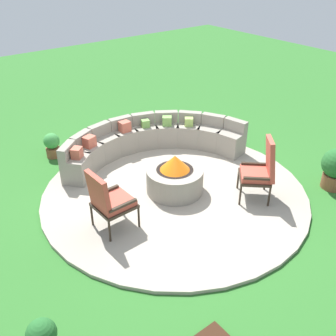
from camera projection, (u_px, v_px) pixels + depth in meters
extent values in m
plane|color=#2D6B28|center=(175.00, 193.00, 7.23)|extent=(24.00, 24.00, 0.00)
cylinder|color=#9E9384|center=(175.00, 192.00, 7.22)|extent=(4.84, 4.84, 0.06)
cylinder|color=gray|center=(175.00, 180.00, 7.09)|extent=(1.04, 1.04, 0.45)
cylinder|color=black|center=(175.00, 171.00, 6.99)|extent=(0.67, 0.67, 0.06)
cone|color=orange|center=(175.00, 163.00, 6.90)|extent=(0.54, 0.54, 0.28)
cube|color=gray|center=(231.00, 143.00, 8.33)|extent=(0.55, 0.59, 0.50)
cube|color=gray|center=(236.00, 125.00, 8.24)|extent=(0.26, 0.52, 0.24)
cube|color=gray|center=(210.00, 138.00, 8.56)|extent=(0.63, 0.65, 0.50)
cube|color=gray|center=(213.00, 120.00, 8.49)|extent=(0.37, 0.52, 0.24)
cube|color=gray|center=(189.00, 135.00, 8.69)|extent=(0.67, 0.67, 0.50)
cube|color=gray|center=(190.00, 117.00, 8.63)|extent=(0.45, 0.48, 0.24)
cube|color=gray|center=(167.00, 134.00, 8.71)|extent=(0.67, 0.65, 0.50)
cube|color=gray|center=(166.00, 117.00, 8.65)|extent=(0.51, 0.41, 0.24)
cube|color=gray|center=(145.00, 136.00, 8.63)|extent=(0.62, 0.59, 0.50)
cube|color=gray|center=(143.00, 118.00, 8.56)|extent=(0.53, 0.31, 0.24)
cube|color=gray|center=(125.00, 141.00, 8.44)|extent=(0.53, 0.48, 0.50)
cube|color=gray|center=(120.00, 123.00, 8.35)|extent=(0.51, 0.19, 0.24)
cube|color=gray|center=(106.00, 148.00, 8.15)|extent=(0.58, 0.54, 0.50)
cube|color=gray|center=(99.00, 130.00, 8.05)|extent=(0.52, 0.25, 0.24)
cube|color=gray|center=(89.00, 157.00, 7.80)|extent=(0.65, 0.62, 0.50)
cube|color=gray|center=(81.00, 139.00, 7.67)|extent=(0.52, 0.36, 0.24)
cube|color=gray|center=(77.00, 169.00, 7.40)|extent=(0.67, 0.67, 0.50)
cube|color=gray|center=(67.00, 151.00, 7.24)|extent=(0.48, 0.45, 0.24)
cube|color=#BC5B47|center=(77.00, 153.00, 7.22)|extent=(0.26, 0.26, 0.20)
cube|color=#BC5B47|center=(89.00, 142.00, 7.60)|extent=(0.26, 0.24, 0.22)
cube|color=#93B756|center=(189.00, 122.00, 8.48)|extent=(0.24, 0.23, 0.18)
cube|color=#BC5B47|center=(125.00, 126.00, 8.22)|extent=(0.22, 0.19, 0.22)
cube|color=#70A34C|center=(167.00, 121.00, 8.49)|extent=(0.26, 0.26, 0.20)
cube|color=#70A34C|center=(145.00, 124.00, 8.42)|extent=(0.20, 0.19, 0.16)
cylinder|color=#2D2319|center=(120.00, 202.00, 6.55)|extent=(0.04, 0.04, 0.38)
cylinder|color=#2D2319|center=(139.00, 217.00, 6.20)|extent=(0.04, 0.04, 0.38)
cylinder|color=#2D2319|center=(92.00, 215.00, 6.24)|extent=(0.04, 0.04, 0.38)
cylinder|color=#2D2319|center=(110.00, 231.00, 5.89)|extent=(0.04, 0.04, 0.38)
cube|color=#2D2319|center=(114.00, 205.00, 6.11)|extent=(0.60, 0.58, 0.05)
cube|color=#B24738|center=(114.00, 202.00, 6.08)|extent=(0.55, 0.54, 0.09)
cube|color=#B24738|center=(99.00, 193.00, 5.80)|extent=(0.16, 0.53, 0.63)
cube|color=#2D2319|center=(105.00, 191.00, 6.21)|extent=(0.50, 0.07, 0.04)
cube|color=#2D2319|center=(123.00, 205.00, 5.88)|extent=(0.50, 0.07, 0.04)
cylinder|color=#2D2319|center=(240.00, 195.00, 6.73)|extent=(0.04, 0.04, 0.38)
cylinder|color=#2D2319|center=(238.00, 179.00, 7.18)|extent=(0.04, 0.04, 0.38)
cylinder|color=#2D2319|center=(269.00, 197.00, 6.69)|extent=(0.04, 0.04, 0.38)
cylinder|color=#2D2319|center=(265.00, 181.00, 7.14)|extent=(0.04, 0.04, 0.38)
cube|color=#2D2319|center=(254.00, 178.00, 6.83)|extent=(0.77, 0.77, 0.05)
cube|color=#B24738|center=(255.00, 174.00, 6.79)|extent=(0.71, 0.71, 0.09)
cube|color=#B24738|center=(270.00, 159.00, 6.62)|extent=(0.42, 0.54, 0.77)
cube|color=#2D2319|center=(257.00, 178.00, 6.54)|extent=(0.37, 0.34, 0.04)
cube|color=#2D2319|center=(254.00, 164.00, 6.97)|extent=(0.37, 0.34, 0.04)
cylinder|color=brown|center=(333.00, 181.00, 7.34)|extent=(0.42, 0.42, 0.29)
sphere|color=#236028|center=(41.00, 334.00, 4.23)|extent=(0.34, 0.34, 0.34)
cylinder|color=brown|center=(53.00, 152.00, 8.42)|extent=(0.30, 0.30, 0.21)
sphere|color=#3D8E42|center=(51.00, 141.00, 8.28)|extent=(0.34, 0.34, 0.34)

